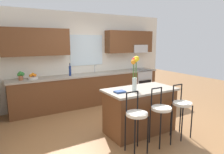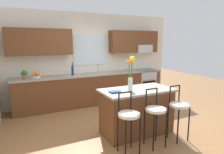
{
  "view_description": "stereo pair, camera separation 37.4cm",
  "coord_description": "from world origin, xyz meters",
  "px_view_note": "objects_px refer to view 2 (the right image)",
  "views": [
    {
      "loc": [
        -2.41,
        -3.61,
        1.88
      ],
      "look_at": [
        0.04,
        0.55,
        1.0
      ],
      "focal_mm": 31.91,
      "sensor_mm": 36.0,
      "label": 1
    },
    {
      "loc": [
        -2.09,
        -3.78,
        1.88
      ],
      "look_at": [
        0.04,
        0.55,
        1.0
      ],
      "focal_mm": 31.91,
      "sensor_mm": 36.0,
      "label": 2
    }
  ],
  "objects_px": {
    "fruit_bowl_oranges": "(36,76)",
    "potted_plant_small": "(24,74)",
    "oven_range": "(144,83)",
    "kitchen_island": "(137,111)",
    "cookbook": "(115,92)",
    "bar_stool_far": "(179,108)",
    "bottle_olive_oil": "(73,70)",
    "bar_stool_near": "(129,117)",
    "flower_vase": "(131,70)",
    "bar_stool_middle": "(155,112)"
  },
  "relations": [
    {
      "from": "fruit_bowl_oranges",
      "to": "potted_plant_small",
      "type": "relative_size",
      "value": 1.08
    },
    {
      "from": "oven_range",
      "to": "kitchen_island",
      "type": "bearing_deg",
      "value": -128.14
    },
    {
      "from": "cookbook",
      "to": "kitchen_island",
      "type": "bearing_deg",
      "value": 4.03
    },
    {
      "from": "bar_stool_far",
      "to": "potted_plant_small",
      "type": "relative_size",
      "value": 4.7
    },
    {
      "from": "fruit_bowl_oranges",
      "to": "potted_plant_small",
      "type": "bearing_deg",
      "value": -179.06
    },
    {
      "from": "cookbook",
      "to": "potted_plant_small",
      "type": "relative_size",
      "value": 0.9
    },
    {
      "from": "bottle_olive_oil",
      "to": "potted_plant_small",
      "type": "relative_size",
      "value": 1.6
    },
    {
      "from": "bar_stool_near",
      "to": "flower_vase",
      "type": "bearing_deg",
      "value": 56.73
    },
    {
      "from": "fruit_bowl_oranges",
      "to": "potted_plant_small",
      "type": "height_order",
      "value": "potted_plant_small"
    },
    {
      "from": "cookbook",
      "to": "bottle_olive_oil",
      "type": "xyz_separation_m",
      "value": [
        -0.2,
        2.25,
        0.13
      ]
    },
    {
      "from": "bar_stool_near",
      "to": "bar_stool_far",
      "type": "relative_size",
      "value": 1.0
    },
    {
      "from": "bottle_olive_oil",
      "to": "bar_stool_far",
      "type": "bearing_deg",
      "value": -65.75
    },
    {
      "from": "bar_stool_far",
      "to": "bottle_olive_oil",
      "type": "xyz_separation_m",
      "value": [
        -1.27,
        2.82,
        0.43
      ]
    },
    {
      "from": "potted_plant_small",
      "to": "bar_stool_far",
      "type": "bearing_deg",
      "value": -48.1
    },
    {
      "from": "bar_stool_near",
      "to": "cookbook",
      "type": "bearing_deg",
      "value": 86.92
    },
    {
      "from": "oven_range",
      "to": "bar_stool_near",
      "type": "height_order",
      "value": "bar_stool_near"
    },
    {
      "from": "bar_stool_middle",
      "to": "cookbook",
      "type": "relative_size",
      "value": 5.21
    },
    {
      "from": "kitchen_island",
      "to": "fruit_bowl_oranges",
      "type": "relative_size",
      "value": 6.14
    },
    {
      "from": "bar_stool_far",
      "to": "oven_range",
      "type": "bearing_deg",
      "value": 67.23
    },
    {
      "from": "flower_vase",
      "to": "fruit_bowl_oranges",
      "type": "height_order",
      "value": "flower_vase"
    },
    {
      "from": "oven_range",
      "to": "bar_stool_middle",
      "type": "xyz_separation_m",
      "value": [
        -1.72,
        -2.79,
        0.18
      ]
    },
    {
      "from": "kitchen_island",
      "to": "cookbook",
      "type": "bearing_deg",
      "value": -175.97
    },
    {
      "from": "kitchen_island",
      "to": "fruit_bowl_oranges",
      "type": "bearing_deg",
      "value": 127.41
    },
    {
      "from": "kitchen_island",
      "to": "bottle_olive_oil",
      "type": "relative_size",
      "value": 4.16
    },
    {
      "from": "bar_stool_far",
      "to": "potted_plant_small",
      "type": "xyz_separation_m",
      "value": [
        -2.53,
        2.81,
        0.41
      ]
    },
    {
      "from": "bar_stool_far",
      "to": "potted_plant_small",
      "type": "distance_m",
      "value": 3.8
    },
    {
      "from": "cookbook",
      "to": "bar_stool_far",
      "type": "bearing_deg",
      "value": -27.73
    },
    {
      "from": "oven_range",
      "to": "kitchen_island",
      "type": "distance_m",
      "value": 2.79
    },
    {
      "from": "kitchen_island",
      "to": "bar_stool_far",
      "type": "relative_size",
      "value": 1.41
    },
    {
      "from": "fruit_bowl_oranges",
      "to": "potted_plant_small",
      "type": "xyz_separation_m",
      "value": [
        -0.28,
        -0.0,
        0.07
      ]
    },
    {
      "from": "potted_plant_small",
      "to": "bottle_olive_oil",
      "type": "bearing_deg",
      "value": 0.06
    },
    {
      "from": "bar_stool_far",
      "to": "bottle_olive_oil",
      "type": "bearing_deg",
      "value": 114.25
    },
    {
      "from": "bar_stool_middle",
      "to": "potted_plant_small",
      "type": "bearing_deg",
      "value": 125.06
    },
    {
      "from": "bar_stool_near",
      "to": "bar_stool_middle",
      "type": "distance_m",
      "value": 0.55
    },
    {
      "from": "bar_stool_near",
      "to": "cookbook",
      "type": "xyz_separation_m",
      "value": [
        0.03,
        0.56,
        0.3
      ]
    },
    {
      "from": "bar_stool_middle",
      "to": "flower_vase",
      "type": "height_order",
      "value": "flower_vase"
    },
    {
      "from": "flower_vase",
      "to": "cookbook",
      "type": "bearing_deg",
      "value": 173.77
    },
    {
      "from": "oven_range",
      "to": "fruit_bowl_oranges",
      "type": "distance_m",
      "value": 3.46
    },
    {
      "from": "fruit_bowl_oranges",
      "to": "cookbook",
      "type": "bearing_deg",
      "value": -62.43
    },
    {
      "from": "oven_range",
      "to": "bar_stool_far",
      "type": "distance_m",
      "value": 3.03
    },
    {
      "from": "flower_vase",
      "to": "potted_plant_small",
      "type": "height_order",
      "value": "flower_vase"
    },
    {
      "from": "bar_stool_middle",
      "to": "bottle_olive_oil",
      "type": "relative_size",
      "value": 2.94
    },
    {
      "from": "bar_stool_far",
      "to": "fruit_bowl_oranges",
      "type": "xyz_separation_m",
      "value": [
        -2.25,
        2.82,
        0.34
      ]
    },
    {
      "from": "cookbook",
      "to": "potted_plant_small",
      "type": "height_order",
      "value": "potted_plant_small"
    },
    {
      "from": "kitchen_island",
      "to": "potted_plant_small",
      "type": "height_order",
      "value": "potted_plant_small"
    },
    {
      "from": "bar_stool_middle",
      "to": "bottle_olive_oil",
      "type": "bearing_deg",
      "value": 104.32
    },
    {
      "from": "oven_range",
      "to": "bar_stool_middle",
      "type": "height_order",
      "value": "bar_stool_middle"
    },
    {
      "from": "bar_stool_near",
      "to": "fruit_bowl_oranges",
      "type": "relative_size",
      "value": 4.34
    },
    {
      "from": "oven_range",
      "to": "bottle_olive_oil",
      "type": "height_order",
      "value": "bottle_olive_oil"
    },
    {
      "from": "bar_stool_near",
      "to": "flower_vase",
      "type": "distance_m",
      "value": 0.94
    }
  ]
}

